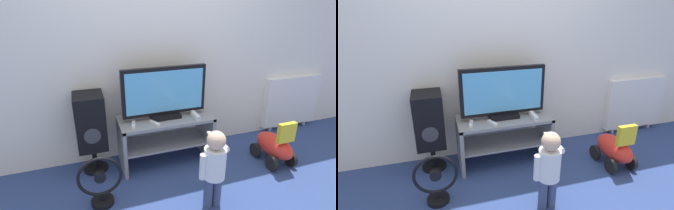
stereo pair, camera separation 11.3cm
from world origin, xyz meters
TOP-DOWN VIEW (x-y plane):
  - ground_plane at (0.00, 0.00)m, footprint 16.00×16.00m
  - wall_back at (0.00, 0.51)m, footprint 10.00×0.06m
  - tv_stand at (0.00, 0.22)m, footprint 0.98×0.43m
  - television at (0.00, 0.24)m, footprint 0.89×0.20m
  - game_console at (0.30, 0.11)m, footprint 0.04×0.17m
  - remote_primary at (-0.36, 0.14)m, footprint 0.06×0.13m
  - remote_secondary at (-0.15, 0.10)m, footprint 0.08×0.13m
  - child at (0.16, -0.57)m, footprint 0.27×0.42m
  - speaker_tower at (-0.76, 0.30)m, footprint 0.28×0.34m
  - floor_fan at (-0.74, -0.25)m, footprint 0.38×0.20m
  - ride_on_toy at (1.12, -0.20)m, footprint 0.29×0.50m
  - radiator at (1.89, 0.44)m, footprint 0.85×0.08m

SIDE VIEW (x-z plane):
  - ground_plane at x=0.00m, z-range 0.00..0.00m
  - ride_on_toy at x=1.12m, z-range -0.06..0.46m
  - floor_fan at x=-0.74m, z-range -0.02..0.45m
  - tv_stand at x=0.00m, z-range 0.08..0.60m
  - radiator at x=1.89m, z-range 0.03..0.77m
  - child at x=0.16m, z-range 0.06..0.78m
  - remote_primary at x=-0.36m, z-range 0.52..0.55m
  - remote_secondary at x=-0.15m, z-range 0.52..0.55m
  - speaker_tower at x=-0.76m, z-range 0.12..0.96m
  - game_console at x=0.30m, z-range 0.52..0.57m
  - television at x=0.00m, z-range 0.52..1.06m
  - wall_back at x=0.00m, z-range 0.00..2.60m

